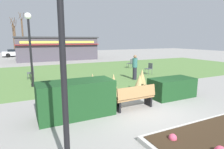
{
  "coord_description": "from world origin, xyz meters",
  "views": [
    {
      "loc": [
        -4.22,
        -5.6,
        2.72
      ],
      "look_at": [
        -0.12,
        2.78,
        0.97
      ],
      "focal_mm": 30.1,
      "sensor_mm": 36.0,
      "label": 1
    }
  ],
  "objects_px": {
    "person_strolling": "(135,67)",
    "lamppost_mid": "(30,41)",
    "cafe_chair_east": "(130,63)",
    "park_bench": "(134,97)",
    "cafe_chair_center": "(32,72)",
    "lamppost_near": "(62,45)",
    "tree_right_bg": "(14,38)",
    "tree_center_bg": "(15,40)",
    "cafe_chair_west": "(149,68)",
    "tree_left_bg": "(23,36)",
    "parked_car_center_slot": "(52,52)",
    "trash_bin": "(187,87)",
    "parked_car_east_slot": "(82,51)",
    "parked_car_west_slot": "(17,53)",
    "food_kiosk": "(57,48)"
  },
  "relations": [
    {
      "from": "lamppost_mid",
      "to": "trash_bin",
      "type": "bearing_deg",
      "value": -36.71
    },
    {
      "from": "lamppost_mid",
      "to": "cafe_chair_center",
      "type": "height_order",
      "value": "lamppost_mid"
    },
    {
      "from": "park_bench",
      "to": "food_kiosk",
      "type": "bearing_deg",
      "value": 88.16
    },
    {
      "from": "trash_bin",
      "to": "parked_car_east_slot",
      "type": "xyz_separation_m",
      "value": [
        2.96,
        27.41,
        0.25
      ]
    },
    {
      "from": "person_strolling",
      "to": "parked_car_west_slot",
      "type": "distance_m",
      "value": 24.42
    },
    {
      "from": "person_strolling",
      "to": "cafe_chair_center",
      "type": "bearing_deg",
      "value": -175.85
    },
    {
      "from": "trash_bin",
      "to": "tree_left_bg",
      "type": "bearing_deg",
      "value": 101.95
    },
    {
      "from": "tree_right_bg",
      "to": "lamppost_mid",
      "type": "bearing_deg",
      "value": -87.24
    },
    {
      "from": "cafe_chair_east",
      "to": "tree_center_bg",
      "type": "relative_size",
      "value": 0.14
    },
    {
      "from": "food_kiosk",
      "to": "cafe_chair_center",
      "type": "height_order",
      "value": "food_kiosk"
    },
    {
      "from": "park_bench",
      "to": "lamppost_mid",
      "type": "bearing_deg",
      "value": 120.78
    },
    {
      "from": "cafe_chair_center",
      "to": "lamppost_mid",
      "type": "bearing_deg",
      "value": -92.01
    },
    {
      "from": "trash_bin",
      "to": "cafe_chair_east",
      "type": "bearing_deg",
      "value": 76.8
    },
    {
      "from": "person_strolling",
      "to": "parked_car_west_slot",
      "type": "bearing_deg",
      "value": 139.07
    },
    {
      "from": "cafe_chair_west",
      "to": "parked_car_center_slot",
      "type": "height_order",
      "value": "parked_car_center_slot"
    },
    {
      "from": "person_strolling",
      "to": "tree_left_bg",
      "type": "bearing_deg",
      "value": 134.1
    },
    {
      "from": "cafe_chair_east",
      "to": "trash_bin",
      "type": "bearing_deg",
      "value": -103.2
    },
    {
      "from": "cafe_chair_east",
      "to": "cafe_chair_center",
      "type": "xyz_separation_m",
      "value": [
        -8.83,
        -1.38,
        0.0
      ]
    },
    {
      "from": "lamppost_near",
      "to": "trash_bin",
      "type": "relative_size",
      "value": 5.27
    },
    {
      "from": "parked_car_west_slot",
      "to": "tree_right_bg",
      "type": "xyz_separation_m",
      "value": [
        -0.3,
        5.79,
        2.32
      ]
    },
    {
      "from": "lamppost_near",
      "to": "food_kiosk",
      "type": "height_order",
      "value": "lamppost_near"
    },
    {
      "from": "parked_car_west_slot",
      "to": "tree_right_bg",
      "type": "distance_m",
      "value": 6.25
    },
    {
      "from": "cafe_chair_west",
      "to": "parked_car_west_slot",
      "type": "relative_size",
      "value": 0.21
    },
    {
      "from": "cafe_chair_east",
      "to": "parked_car_west_slot",
      "type": "bearing_deg",
      "value": 118.13
    },
    {
      "from": "cafe_chair_west",
      "to": "tree_right_bg",
      "type": "distance_m",
      "value": 29.68
    },
    {
      "from": "trash_bin",
      "to": "cafe_chair_east",
      "type": "height_order",
      "value": "cafe_chair_east"
    },
    {
      "from": "cafe_chair_east",
      "to": "tree_left_bg",
      "type": "relative_size",
      "value": 0.12
    },
    {
      "from": "person_strolling",
      "to": "parked_car_east_slot",
      "type": "relative_size",
      "value": 0.4
    },
    {
      "from": "park_bench",
      "to": "trash_bin",
      "type": "height_order",
      "value": "park_bench"
    },
    {
      "from": "trash_bin",
      "to": "tree_right_bg",
      "type": "relative_size",
      "value": 0.12
    },
    {
      "from": "cafe_chair_east",
      "to": "tree_right_bg",
      "type": "distance_m",
      "value": 26.6
    },
    {
      "from": "cafe_chair_west",
      "to": "tree_left_bg",
      "type": "distance_m",
      "value": 27.82
    },
    {
      "from": "park_bench",
      "to": "parked_car_west_slot",
      "type": "relative_size",
      "value": 0.39
    },
    {
      "from": "cafe_chair_east",
      "to": "tree_center_bg",
      "type": "xyz_separation_m",
      "value": [
        -10.03,
        23.07,
        2.18
      ]
    },
    {
      "from": "cafe_chair_east",
      "to": "lamppost_near",
      "type": "bearing_deg",
      "value": -126.71
    },
    {
      "from": "cafe_chair_center",
      "to": "tree_center_bg",
      "type": "xyz_separation_m",
      "value": [
        -1.21,
        24.45,
        2.18
      ]
    },
    {
      "from": "cafe_chair_west",
      "to": "tree_right_bg",
      "type": "bearing_deg",
      "value": 109.53
    },
    {
      "from": "parked_car_east_slot",
      "to": "tree_center_bg",
      "type": "xyz_separation_m",
      "value": [
        -10.93,
        4.44,
        2.06
      ]
    },
    {
      "from": "park_bench",
      "to": "cafe_chair_center",
      "type": "xyz_separation_m",
      "value": [
        -3.29,
        7.95,
        0.05
      ]
    },
    {
      "from": "person_strolling",
      "to": "lamppost_mid",
      "type": "bearing_deg",
      "value": -157.13
    },
    {
      "from": "parked_car_center_slot",
      "to": "tree_right_bg",
      "type": "height_order",
      "value": "tree_right_bg"
    },
    {
      "from": "park_bench",
      "to": "tree_right_bg",
      "type": "height_order",
      "value": "tree_right_bg"
    },
    {
      "from": "trash_bin",
      "to": "tree_left_bg",
      "type": "height_order",
      "value": "tree_left_bg"
    },
    {
      "from": "trash_bin",
      "to": "person_strolling",
      "type": "distance_m",
      "value": 4.21
    },
    {
      "from": "park_bench",
      "to": "lamppost_near",
      "type": "bearing_deg",
      "value": -143.26
    },
    {
      "from": "person_strolling",
      "to": "food_kiosk",
      "type": "bearing_deg",
      "value": 129.66
    },
    {
      "from": "cafe_chair_east",
      "to": "parked_car_east_slot",
      "type": "distance_m",
      "value": 18.65
    },
    {
      "from": "cafe_chair_east",
      "to": "park_bench",
      "type": "bearing_deg",
      "value": -120.71
    },
    {
      "from": "cafe_chair_center",
      "to": "parked_car_center_slot",
      "type": "relative_size",
      "value": 0.21
    },
    {
      "from": "trash_bin",
      "to": "cafe_chair_east",
      "type": "distance_m",
      "value": 9.02
    }
  ]
}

